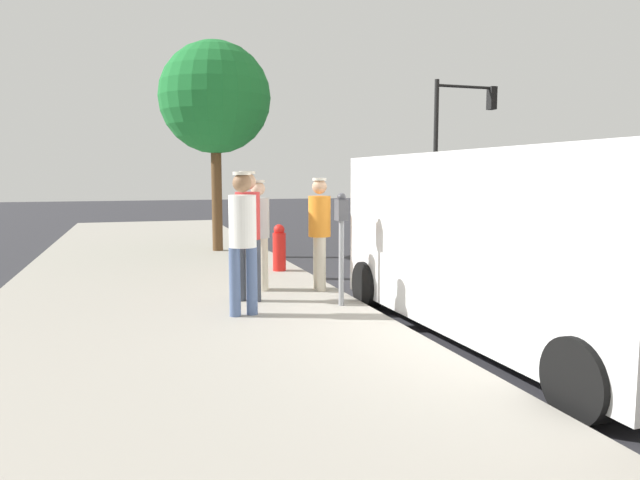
# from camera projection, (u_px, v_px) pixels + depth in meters

# --- Properties ---
(ground_plane) EXTENTS (80.00, 80.00, 0.00)m
(ground_plane) POSITION_uv_depth(u_px,v_px,m) (427.00, 308.00, 8.39)
(ground_plane) COLOR #2D2D33
(sidewalk_slab) EXTENTS (5.00, 32.00, 0.15)m
(sidewalk_slab) POSITION_uv_depth(u_px,v_px,m) (178.00, 321.00, 7.32)
(sidewalk_slab) COLOR #9E998E
(sidewalk_slab) RESTS_ON ground
(parking_meter_near) EXTENTS (0.14, 0.18, 1.52)m
(parking_meter_near) POSITION_uv_depth(u_px,v_px,m) (341.00, 229.00, 7.77)
(parking_meter_near) COLOR gray
(parking_meter_near) RESTS_ON sidewalk_slab
(pedestrian_in_white) EXTENTS (0.36, 0.34, 1.79)m
(pedestrian_in_white) POSITION_uv_depth(u_px,v_px,m) (243.00, 233.00, 7.21)
(pedestrian_in_white) COLOR #4C608C
(pedestrian_in_white) RESTS_ON sidewalk_slab
(pedestrian_in_red) EXTENTS (0.34, 0.34, 1.81)m
(pedestrian_in_red) POSITION_uv_depth(u_px,v_px,m) (248.00, 226.00, 8.05)
(pedestrian_in_red) COLOR #383D47
(pedestrian_in_red) RESTS_ON sidewalk_slab
(pedestrian_in_gray) EXTENTS (0.34, 0.34, 1.68)m
(pedestrian_in_gray) POSITION_uv_depth(u_px,v_px,m) (258.00, 228.00, 8.85)
(pedestrian_in_gray) COLOR beige
(pedestrian_in_gray) RESTS_ON sidewalk_slab
(pedestrian_in_orange) EXTENTS (0.34, 0.36, 1.71)m
(pedestrian_in_orange) POSITION_uv_depth(u_px,v_px,m) (319.00, 226.00, 8.87)
(pedestrian_in_orange) COLOR beige
(pedestrian_in_orange) RESTS_ON sidewalk_slab
(parked_van) EXTENTS (2.20, 5.23, 2.15)m
(parked_van) POSITION_uv_depth(u_px,v_px,m) (518.00, 241.00, 6.58)
(parked_van) COLOR white
(parked_van) RESTS_ON ground
(traffic_light_corner) EXTENTS (2.48, 0.42, 5.20)m
(traffic_light_corner) POSITION_uv_depth(u_px,v_px,m) (457.00, 130.00, 20.49)
(traffic_light_corner) COLOR black
(traffic_light_corner) RESTS_ON ground
(street_tree) EXTENTS (2.54, 2.54, 4.80)m
(street_tree) POSITION_uv_depth(u_px,v_px,m) (215.00, 98.00, 13.33)
(street_tree) COLOR brown
(street_tree) RESTS_ON sidewalk_slab
(fire_hydrant) EXTENTS (0.24, 0.24, 0.86)m
(fire_hydrant) POSITION_uv_depth(u_px,v_px,m) (279.00, 248.00, 10.74)
(fire_hydrant) COLOR red
(fire_hydrant) RESTS_ON sidewalk_slab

